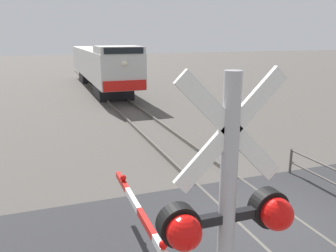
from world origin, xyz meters
The scene contains 6 objects.
ground_plane centered at (0.00, 0.00, 0.00)m, with size 160.00×160.00×0.00m, color #514C47.
rail_track_left centered at (-0.72, 0.00, 0.07)m, with size 0.08×80.00×0.15m, color #59544C.
rail_track_right centered at (0.72, 0.00, 0.07)m, with size 0.08×80.00×0.15m, color #59544C.
road_surface centered at (0.00, 0.00, 0.07)m, with size 36.00×5.32×0.14m, color #2D2D30.
locomotive centered at (0.00, 23.75, 2.00)m, with size 2.85×17.99×3.74m.
guard_railing centered at (2.43, 0.94, 0.63)m, with size 0.08×3.25×0.95m.
Camera 1 is at (-4.78, -5.98, 4.42)m, focal length 37.43 mm.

